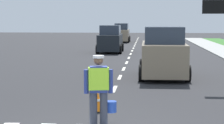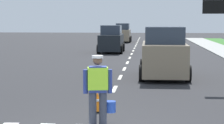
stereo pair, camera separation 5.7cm
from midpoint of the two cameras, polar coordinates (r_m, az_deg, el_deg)
The scene contains 8 objects.
ground_plane at distance 29.70m, azimuth 2.87°, elevation 1.18°, with size 96.00×96.00×0.00m, color #28282B.
lane_center_line at distance 33.88m, azimuth 3.15°, elevation 1.78°, with size 0.14×46.40×0.01m.
road_worker at distance 9.34m, azimuth -1.71°, elevation -3.59°, with size 0.74×0.46×1.67m.
lane_direction_sign at distance 15.20m, azimuth 15.49°, elevation 5.48°, with size 1.16×0.11×3.20m.
traffic_cone_near at distance 11.00m, azimuth -1.92°, elevation -5.58°, with size 0.36×0.36×0.57m.
car_outgoing_ahead at distance 17.48m, azimuth 7.43°, elevation 1.12°, with size 2.08×3.93×2.19m.
car_oncoming_second at distance 30.81m, azimuth -0.04°, elevation 3.14°, with size 1.90×3.93×2.07m.
car_oncoming_third at distance 45.00m, azimuth 1.57°, elevation 4.05°, with size 1.86×3.89×2.09m.
Camera 2 is at (1.20, -8.57, 2.48)m, focal length 64.80 mm.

